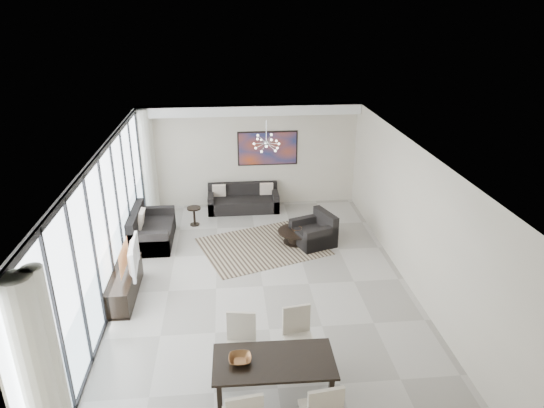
{
  "coord_description": "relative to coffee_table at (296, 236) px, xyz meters",
  "views": [
    {
      "loc": [
        -0.63,
        -8.55,
        5.4
      ],
      "look_at": [
        0.32,
        1.39,
        1.25
      ],
      "focal_mm": 32.0,
      "sensor_mm": 36.0,
      "label": 1
    }
  ],
  "objects": [
    {
      "name": "armchair",
      "position": [
        0.43,
        -0.08,
        0.08
      ],
      "size": [
        1.12,
        1.15,
        0.76
      ],
      "color": "black",
      "rests_on": "floor"
    },
    {
      "name": "dining_chair_ne",
      "position": [
        -0.58,
        -4.19,
        0.39
      ],
      "size": [
        0.51,
        0.51,
        0.98
      ],
      "color": "beige",
      "rests_on": "floor"
    },
    {
      "name": "coffee_table",
      "position": [
        0.0,
        0.0,
        0.0
      ],
      "size": [
        0.9,
        0.9,
        0.31
      ],
      "color": "black",
      "rests_on": "floor"
    },
    {
      "name": "bowl_coffee",
      "position": [
        0.01,
        -0.02,
        0.18
      ],
      "size": [
        0.26,
        0.26,
        0.08
      ],
      "primitive_type": "imported",
      "rotation": [
        0.0,
        0.0,
        -0.02
      ],
      "color": "brown",
      "rests_on": "coffee_table"
    },
    {
      "name": "dining_chair_nw",
      "position": [
        -1.49,
        -4.29,
        0.39
      ],
      "size": [
        0.52,
        0.52,
        0.99
      ],
      "color": "beige",
      "rests_on": "floor"
    },
    {
      "name": "room_shell",
      "position": [
        -0.5,
        -1.91,
        1.27
      ],
      "size": [
        6.0,
        9.0,
        2.9
      ],
      "color": "#A8A39B",
      "rests_on": "ground"
    },
    {
      "name": "rug",
      "position": [
        -0.83,
        -0.14,
        -0.17
      ],
      "size": [
        3.31,
        2.91,
        0.01
      ],
      "primitive_type": "cube",
      "rotation": [
        0.0,
        0.0,
        0.33
      ],
      "color": "black",
      "rests_on": "floor"
    },
    {
      "name": "tv_console",
      "position": [
        -3.73,
        -1.99,
        0.09
      ],
      "size": [
        0.47,
        1.69,
        0.53
      ],
      "primitive_type": "cube",
      "color": "black",
      "rests_on": "floor"
    },
    {
      "name": "soffit",
      "position": [
        -0.97,
        2.39,
        2.59
      ],
      "size": [
        5.98,
        0.4,
        0.26
      ],
      "primitive_type": "cube",
      "color": "white",
      "rests_on": "room_shell"
    },
    {
      "name": "television",
      "position": [
        -3.57,
        -1.92,
        0.65
      ],
      "size": [
        0.23,
        1.07,
        0.61
      ],
      "primitive_type": "imported",
      "rotation": [
        0.0,
        0.0,
        1.66
      ],
      "color": "gray",
      "rests_on": "tv_console"
    },
    {
      "name": "side_table",
      "position": [
        -2.51,
        1.25,
        0.15
      ],
      "size": [
        0.36,
        0.36,
        0.5
      ],
      "color": "black",
      "rests_on": "floor"
    },
    {
      "name": "painting",
      "position": [
        -0.47,
        2.56,
        1.47
      ],
      "size": [
        1.68,
        0.04,
        0.98
      ],
      "primitive_type": "cube",
      "color": "#A63C17",
      "rests_on": "room_shell"
    },
    {
      "name": "chandelier",
      "position": [
        -0.67,
        0.59,
        2.17
      ],
      "size": [
        0.66,
        0.66,
        0.71
      ],
      "color": "silver",
      "rests_on": "room_shell"
    },
    {
      "name": "sofa_main",
      "position": [
        -1.19,
        2.16,
        0.06
      ],
      "size": [
        1.96,
        0.8,
        0.71
      ],
      "color": "black",
      "rests_on": "floor"
    },
    {
      "name": "bowl_dining",
      "position": [
        -1.53,
        -4.98,
        0.58
      ],
      "size": [
        0.33,
        0.33,
        0.08
      ],
      "primitive_type": "imported",
      "rotation": [
        0.0,
        0.0,
        -0.01
      ],
      "color": "brown",
      "rests_on": "dining_table"
    },
    {
      "name": "dining_table",
      "position": [
        -1.05,
        -5.01,
        0.46
      ],
      "size": [
        1.75,
        0.9,
        0.72
      ],
      "color": "black",
      "rests_on": "floor"
    },
    {
      "name": "loveseat",
      "position": [
        -3.52,
        0.36,
        0.11
      ],
      "size": [
        0.94,
        1.68,
        0.84
      ],
      "color": "black",
      "rests_on": "floor"
    },
    {
      "name": "window_wall",
      "position": [
        -3.82,
        -1.91,
        1.29
      ],
      "size": [
        0.37,
        8.95,
        2.9
      ],
      "color": "silver",
      "rests_on": "floor"
    }
  ]
}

